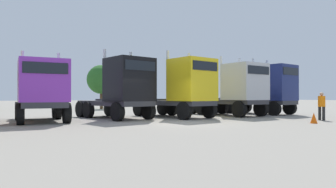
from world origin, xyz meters
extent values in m
plane|color=gray|center=(0.00, 0.00, 0.00)|extent=(200.00, 200.00, 0.00)
cube|color=#333338|center=(-6.33, 4.81, 0.97)|extent=(2.21, 5.69, 0.30)
cube|color=purple|center=(-6.34, 3.24, 2.22)|extent=(2.40, 2.54, 2.21)
cube|color=black|center=(-6.34, 1.95, 2.80)|extent=(2.10, 0.04, 0.55)
cylinder|color=silver|center=(-5.38, 4.65, 2.52)|extent=(0.18, 0.18, 2.81)
cylinder|color=silver|center=(-7.28, 4.66, 2.52)|extent=(0.18, 0.18, 2.81)
cylinder|color=#333338|center=(-6.33, 6.07, 1.18)|extent=(1.10, 1.10, 0.12)
cylinder|color=black|center=(-5.24, 2.67, 0.53)|extent=(0.35, 1.07, 1.07)
cylinder|color=black|center=(-7.44, 2.67, 0.53)|extent=(0.35, 1.07, 1.07)
cylinder|color=black|center=(-5.23, 6.06, 0.53)|extent=(0.35, 1.07, 1.07)
cylinder|color=black|center=(-7.43, 6.06, 0.53)|extent=(0.35, 1.07, 1.07)
cylinder|color=black|center=(-5.23, 7.16, 0.53)|extent=(0.35, 1.07, 1.07)
cylinder|color=black|center=(-7.43, 7.16, 0.53)|extent=(0.35, 1.07, 1.07)
cube|color=#333338|center=(-1.93, 5.13, 0.97)|extent=(3.52, 6.25, 0.30)
cube|color=black|center=(-1.51, 3.37, 2.41)|extent=(2.86, 2.77, 2.58)
cube|color=black|center=(-1.24, 2.24, 3.17)|extent=(2.05, 0.53, 0.55)
cylinder|color=silver|center=(-0.89, 4.84, 2.71)|extent=(0.22, 0.22, 3.18)
cylinder|color=silver|center=(-2.73, 4.39, 2.71)|extent=(0.22, 0.22, 3.18)
cylinder|color=#333338|center=(-2.24, 6.39, 1.18)|extent=(1.33, 1.33, 0.12)
cylinder|color=black|center=(-0.34, 3.20, 0.54)|extent=(0.59, 1.12, 1.07)
cylinder|color=black|center=(-2.48, 2.69, 0.54)|extent=(0.59, 1.12, 1.07)
cylinder|color=black|center=(-1.18, 6.70, 0.54)|extent=(0.59, 1.12, 1.07)
cylinder|color=black|center=(-3.32, 6.19, 0.54)|extent=(0.59, 1.12, 1.07)
cylinder|color=black|center=(-1.44, 7.77, 0.54)|extent=(0.59, 1.12, 1.07)
cylinder|color=black|center=(-3.58, 7.25, 0.54)|extent=(0.59, 1.12, 1.07)
cube|color=#333338|center=(2.00, 4.39, 0.97)|extent=(3.43, 6.35, 0.30)
cube|color=yellow|center=(2.40, 2.56, 2.45)|extent=(2.83, 2.74, 2.66)
cube|color=black|center=(2.65, 1.42, 3.25)|extent=(2.06, 0.49, 0.55)
cylinder|color=silver|center=(3.05, 4.02, 2.75)|extent=(0.21, 0.21, 3.26)
cylinder|color=silver|center=(1.20, 3.62, 2.75)|extent=(0.21, 0.21, 3.26)
cylinder|color=#333338|center=(1.72, 5.68, 1.18)|extent=(1.31, 1.31, 0.12)
cylinder|color=black|center=(3.57, 2.36, 0.54)|extent=(0.57, 1.12, 1.07)
cylinder|color=black|center=(1.42, 1.89, 0.54)|extent=(0.57, 1.12, 1.07)
cylinder|color=black|center=(2.78, 6.00, 0.54)|extent=(0.57, 1.12, 1.07)
cylinder|color=black|center=(0.63, 5.53, 0.54)|extent=(0.57, 1.12, 1.07)
cylinder|color=black|center=(2.54, 7.08, 0.54)|extent=(0.57, 1.12, 1.07)
cylinder|color=black|center=(0.39, 6.61, 0.54)|extent=(0.57, 1.12, 1.07)
cube|color=#333338|center=(6.51, 4.48, 1.01)|extent=(2.96, 6.39, 0.30)
cube|color=#B7BABF|center=(6.75, 2.61, 2.42)|extent=(2.68, 2.67, 2.53)
cube|color=black|center=(6.90, 1.41, 3.16)|extent=(2.09, 0.31, 0.55)
cylinder|color=silver|center=(7.52, 4.07, 2.72)|extent=(0.20, 0.20, 3.13)
cylinder|color=silver|center=(5.63, 3.82, 2.72)|extent=(0.20, 0.20, 3.13)
cylinder|color=#333338|center=(6.33, 5.82, 1.22)|extent=(1.23, 1.23, 0.12)
cylinder|color=black|center=(7.90, 2.26, 0.56)|extent=(0.49, 1.15, 1.11)
cylinder|color=black|center=(5.72, 1.98, 0.56)|extent=(0.49, 1.15, 1.11)
cylinder|color=black|center=(7.41, 6.09, 0.56)|extent=(0.49, 1.15, 1.11)
cylinder|color=black|center=(5.23, 5.81, 0.56)|extent=(0.49, 1.15, 1.11)
cylinder|color=black|center=(7.27, 7.18, 0.56)|extent=(0.49, 1.15, 1.11)
cylinder|color=black|center=(5.09, 6.90, 0.56)|extent=(0.49, 1.15, 1.11)
cube|color=#333338|center=(9.83, 5.07, 0.94)|extent=(3.52, 6.72, 0.30)
cube|color=navy|center=(10.25, 3.15, 2.43)|extent=(2.87, 2.92, 2.69)
cube|color=black|center=(10.52, 1.93, 3.26)|extent=(2.06, 0.49, 0.55)
cylinder|color=silver|center=(10.89, 4.70, 2.73)|extent=(0.21, 0.21, 3.29)
cylinder|color=silver|center=(9.03, 4.30, 2.73)|extent=(0.21, 0.21, 3.29)
cylinder|color=#333338|center=(9.53, 6.45, 1.15)|extent=(1.31, 1.31, 0.12)
cylinder|color=black|center=(11.44, 2.87, 0.52)|extent=(0.56, 1.09, 1.04)
cylinder|color=black|center=(9.29, 2.40, 0.52)|extent=(0.56, 1.09, 1.04)
cylinder|color=black|center=(10.57, 6.87, 0.52)|extent=(0.56, 1.09, 1.04)
cylinder|color=black|center=(8.42, 6.40, 0.52)|extent=(0.56, 1.09, 1.04)
cylinder|color=black|center=(10.33, 7.94, 0.52)|extent=(0.56, 1.09, 1.04)
cylinder|color=black|center=(8.18, 7.47, 0.52)|extent=(0.56, 1.09, 1.04)
cylinder|color=black|center=(8.44, -2.00, 0.40)|extent=(0.17, 0.17, 0.80)
cylinder|color=black|center=(8.41, -2.28, 0.40)|extent=(0.17, 0.17, 0.80)
cylinder|color=orange|center=(8.42, -2.14, 1.12)|extent=(0.43, 0.43, 0.64)
sphere|color=tan|center=(8.42, -2.14, 1.55)|extent=(0.22, 0.22, 0.22)
cone|color=#F2590C|center=(6.26, -3.28, 0.28)|extent=(0.36, 0.36, 0.56)
cylinder|color=#4C3823|center=(1.25, 19.95, 1.00)|extent=(0.36, 0.36, 2.01)
sphere|color=#286023|center=(1.25, 19.95, 3.30)|extent=(3.24, 3.24, 3.24)
cylinder|color=#4C3823|center=(11.93, 19.71, 1.33)|extent=(0.36, 0.36, 2.66)
sphere|color=#286023|center=(11.93, 19.71, 4.09)|extent=(3.55, 3.55, 3.55)
camera|label=1|loc=(-7.95, -14.27, 1.41)|focal=33.28mm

